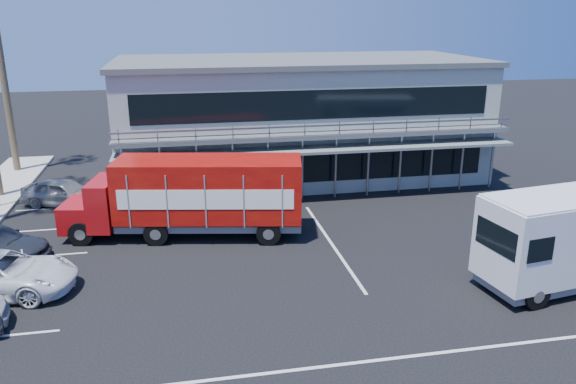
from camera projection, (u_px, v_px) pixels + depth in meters
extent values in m
plane|color=black|center=(302.00, 276.00, 22.34)|extent=(120.00, 120.00, 0.00)
cube|color=#979D90|center=(298.00, 119.00, 35.84)|extent=(22.00, 10.00, 7.00)
cube|color=#515454|center=(298.00, 61.00, 34.72)|extent=(22.40, 10.40, 0.30)
cube|color=#515454|center=(320.00, 136.00, 30.57)|extent=(22.00, 1.20, 0.25)
cube|color=gray|center=(322.00, 128.00, 29.91)|extent=(22.00, 0.08, 0.90)
cube|color=slate|center=(321.00, 149.00, 30.51)|extent=(22.00, 1.80, 0.15)
cube|color=black|center=(316.00, 168.00, 31.73)|extent=(20.00, 0.06, 1.60)
cube|color=black|center=(317.00, 105.00, 30.63)|extent=(20.00, 0.06, 1.60)
cylinder|color=brown|center=(4.00, 80.00, 35.04)|extent=(0.44, 0.44, 12.00)
cube|color=#9F0C0F|center=(81.00, 215.00, 26.05)|extent=(1.88, 2.60, 1.26)
cube|color=#9F0C0F|center=(105.00, 203.00, 25.88)|extent=(1.52, 2.78, 2.21)
cube|color=black|center=(104.00, 190.00, 25.69)|extent=(0.46, 2.21, 0.74)
cube|color=#A9150A|center=(209.00, 188.00, 25.70)|extent=(8.76, 4.14, 2.73)
cube|color=slate|center=(211.00, 222.00, 26.20)|extent=(8.68, 3.75, 0.32)
cube|color=white|center=(205.00, 200.00, 24.48)|extent=(7.61, 1.46, 0.89)
cube|color=white|center=(213.00, 182.00, 27.00)|extent=(7.61, 1.46, 0.89)
cylinder|color=black|center=(81.00, 234.00, 25.11)|extent=(1.13, 0.48, 1.09)
cylinder|color=black|center=(97.00, 216.00, 27.31)|extent=(1.13, 0.48, 1.09)
cylinder|color=black|center=(156.00, 234.00, 25.13)|extent=(1.13, 0.48, 1.09)
cylinder|color=black|center=(166.00, 216.00, 27.33)|extent=(1.13, 0.48, 1.09)
cylinder|color=black|center=(268.00, 233.00, 25.16)|extent=(1.13, 0.48, 1.09)
cylinder|color=black|center=(270.00, 216.00, 27.36)|extent=(1.13, 0.48, 1.09)
cube|color=slate|center=(570.00, 273.00, 21.62)|extent=(7.46, 3.36, 0.37)
cube|color=black|center=(496.00, 238.00, 19.82)|extent=(0.37, 2.09, 1.02)
cube|color=#570E81|center=(568.00, 214.00, 22.49)|extent=(3.82, 0.60, 1.61)
cylinder|color=black|center=(536.00, 295.00, 19.72)|extent=(1.06, 0.43, 1.03)
cylinder|color=black|center=(494.00, 269.00, 21.76)|extent=(1.06, 0.43, 1.03)
imported|color=white|center=(0.00, 274.00, 20.79)|extent=(5.94, 3.63, 1.54)
imported|color=gray|center=(63.00, 192.00, 30.23)|extent=(4.73, 3.26, 1.49)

